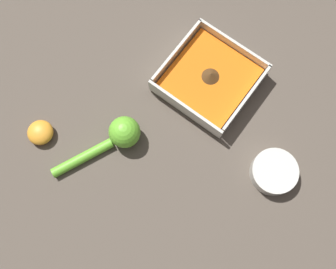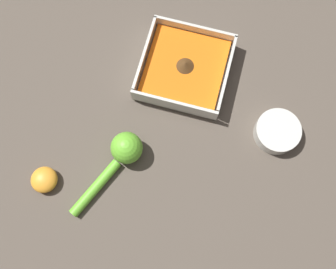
# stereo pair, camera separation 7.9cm
# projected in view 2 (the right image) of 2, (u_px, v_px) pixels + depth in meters

# --- Properties ---
(ground_plane) EXTENTS (4.00, 4.00, 0.00)m
(ground_plane) POSITION_uv_depth(u_px,v_px,m) (190.00, 73.00, 0.86)
(ground_plane) COLOR brown
(square_dish) EXTENTS (0.18, 0.18, 0.05)m
(square_dish) POSITION_uv_depth(u_px,v_px,m) (185.00, 69.00, 0.84)
(square_dish) COLOR silver
(square_dish) RESTS_ON ground_plane
(spice_bowl) EXTENTS (0.09, 0.09, 0.03)m
(spice_bowl) POSITION_uv_depth(u_px,v_px,m) (277.00, 132.00, 0.81)
(spice_bowl) COLOR silver
(spice_bowl) RESTS_ON ground_plane
(lemon_squeezer) EXTENTS (0.11, 0.19, 0.06)m
(lemon_squeezer) POSITION_uv_depth(u_px,v_px,m) (121.00, 155.00, 0.78)
(lemon_squeezer) COLOR #6BC633
(lemon_squeezer) RESTS_ON ground_plane
(lemon_half) EXTENTS (0.05, 0.05, 0.03)m
(lemon_half) POSITION_uv_depth(u_px,v_px,m) (44.00, 180.00, 0.78)
(lemon_half) COLOR orange
(lemon_half) RESTS_ON ground_plane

